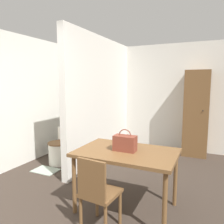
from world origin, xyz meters
TOP-DOWN VIEW (x-y plane):
  - wall_back at (0.00, 4.07)m, footprint 4.89×0.12m
  - wall_left at (-2.01, 2.01)m, footprint 0.12×5.01m
  - partition_wall at (-0.70, 2.72)m, footprint 0.12×2.59m
  - dining_table at (0.45, 1.17)m, footprint 1.22×0.81m
  - wooden_chair at (0.32, 0.65)m, footprint 0.41×0.41m
  - toilet at (-1.32, 2.13)m, footprint 0.43×0.57m
  - handbag at (0.43, 1.17)m, footprint 0.28×0.15m
  - wooden_cabinet at (1.08, 3.77)m, footprint 0.51×0.46m
  - bath_mat at (-1.32, 1.68)m, footprint 0.46×0.33m

SIDE VIEW (x-z plane):
  - bath_mat at x=-1.32m, z-range 0.00..0.01m
  - toilet at x=-1.32m, z-range -0.07..0.64m
  - wooden_chair at x=0.32m, z-range 0.03..0.87m
  - dining_table at x=0.45m, z-range 0.30..1.07m
  - handbag at x=0.43m, z-range 0.73..1.00m
  - wooden_cabinet at x=1.08m, z-range 0.00..1.87m
  - wall_back at x=0.00m, z-range 0.00..2.50m
  - wall_left at x=-2.01m, z-range 0.00..2.50m
  - partition_wall at x=-0.70m, z-range 0.00..2.50m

